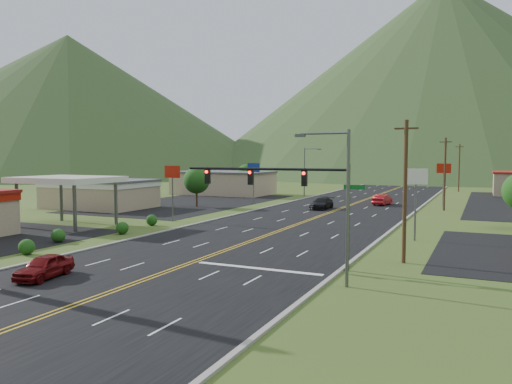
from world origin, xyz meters
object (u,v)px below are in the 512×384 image
at_px(streetlight_east, 342,197).
at_px(car_red_far, 383,200).
at_px(streetlight_west, 306,168).
at_px(car_red_near, 44,267).
at_px(traffic_signal, 290,188).
at_px(car_dark_mid, 322,204).
at_px(gas_canopy, 67,181).

height_order(streetlight_east, car_red_far, streetlight_east).
xyz_separation_m(streetlight_west, car_red_near, (5.87, -65.86, -4.46)).
bearing_deg(car_red_near, traffic_signal, 29.18).
height_order(traffic_signal, car_dark_mid, traffic_signal).
relative_size(car_red_near, car_dark_mid, 0.78).
bearing_deg(gas_canopy, streetlight_west, 77.87).
bearing_deg(car_dark_mid, gas_canopy, -124.11).
relative_size(traffic_signal, gas_canopy, 1.31).
relative_size(traffic_signal, streetlight_east, 1.46).
bearing_deg(traffic_signal, streetlight_east, -40.39).
distance_m(streetlight_west, car_red_far, 19.96).
relative_size(streetlight_west, car_red_near, 2.13).
xyz_separation_m(streetlight_west, gas_canopy, (-10.32, -48.00, -0.31)).
bearing_deg(streetlight_east, car_red_far, 97.86).
bearing_deg(streetlight_west, car_dark_mid, -65.29).
relative_size(gas_canopy, car_red_near, 2.37).
xyz_separation_m(traffic_signal, streetlight_east, (4.70, -4.00, -0.15)).
height_order(gas_canopy, car_red_near, gas_canopy).
relative_size(gas_canopy, car_red_far, 2.03).
xyz_separation_m(car_red_near, car_red_far, (10.23, 54.89, 0.09)).
bearing_deg(car_red_near, streetlight_east, 9.50).
xyz_separation_m(gas_canopy, car_dark_mid, (19.72, 27.58, -4.08)).
bearing_deg(car_red_far, traffic_signal, 99.95).
bearing_deg(gas_canopy, traffic_signal, -15.70).
height_order(traffic_signal, streetlight_west, streetlight_west).
relative_size(car_dark_mid, car_red_far, 1.10).
xyz_separation_m(streetlight_east, car_red_far, (-6.77, 49.03, -4.37)).
xyz_separation_m(gas_canopy, car_red_far, (26.41, 37.03, -4.06)).
height_order(streetlight_east, streetlight_west, same).
distance_m(traffic_signal, car_red_near, 16.42).
bearing_deg(traffic_signal, streetlight_west, 107.97).
height_order(streetlight_east, car_dark_mid, streetlight_east).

